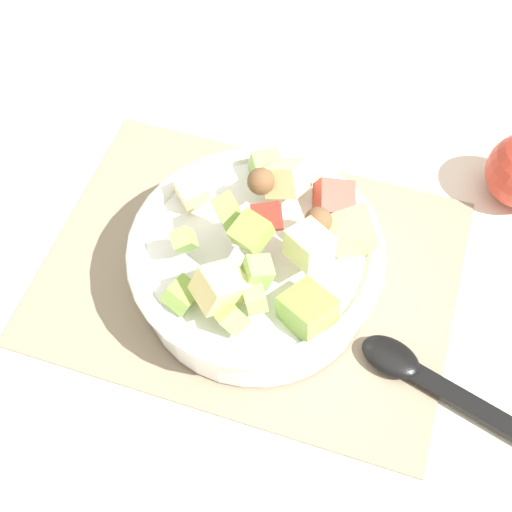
{
  "coord_description": "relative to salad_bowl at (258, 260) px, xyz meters",
  "views": [
    {
      "loc": [
        0.11,
        -0.33,
        0.58
      ],
      "look_at": [
        0.01,
        -0.01,
        0.05
      ],
      "focal_mm": 47.53,
      "sensor_mm": 36.0,
      "label": 1
    }
  ],
  "objects": [
    {
      "name": "serving_spoon",
      "position": [
        0.18,
        -0.05,
        -0.04
      ],
      "size": [
        0.22,
        0.09,
        0.01
      ],
      "color": "black",
      "rests_on": "placemat"
    },
    {
      "name": "ground_plane",
      "position": [
        -0.01,
        0.01,
        -0.05
      ],
      "size": [
        2.4,
        2.4,
        0.0
      ],
      "primitive_type": "plane",
      "color": "silver"
    },
    {
      "name": "salad_bowl",
      "position": [
        0.0,
        0.0,
        0.0
      ],
      "size": [
        0.24,
        0.24,
        0.13
      ],
      "color": "white",
      "rests_on": "placemat"
    },
    {
      "name": "placemat",
      "position": [
        -0.01,
        0.01,
        -0.05
      ],
      "size": [
        0.4,
        0.3,
        0.01
      ],
      "primitive_type": "cube",
      "color": "gray",
      "rests_on": "ground_plane"
    }
  ]
}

